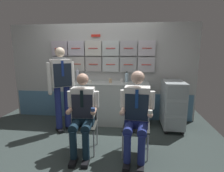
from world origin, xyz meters
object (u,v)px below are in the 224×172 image
object	(u,v)px
service_trolley	(173,104)
crew_member_right	(137,111)
water_bottle_clear	(78,75)
crew_member_standing	(62,83)
folding_chair_left	(85,117)
crew_member_left	(82,111)
folding_chair_right	(137,119)
espresso_cup_small	(110,81)

from	to	relation	value
service_trolley	crew_member_right	size ratio (longest dim) A/B	0.76
crew_member_right	water_bottle_clear	size ratio (longest dim) A/B	4.58
crew_member_standing	water_bottle_clear	bearing A→B (deg)	78.93
folding_chair_left	crew_member_left	xyz separation A→B (m)	(0.01, -0.16, 0.16)
folding_chair_left	crew_member_standing	distance (m)	0.95
crew_member_right	crew_member_standing	size ratio (longest dim) A/B	0.79
service_trolley	crew_member_right	world-z (taller)	crew_member_right
water_bottle_clear	folding_chair_right	bearing A→B (deg)	-42.50
folding_chair_right	water_bottle_clear	distance (m)	1.85
crew_member_left	folding_chair_left	bearing A→B (deg)	94.11
service_trolley	crew_member_left	world-z (taller)	crew_member_left
crew_member_left	crew_member_standing	bearing A→B (deg)	129.38
folding_chair_right	espresso_cup_small	xyz separation A→B (m)	(-0.55, 1.06, 0.42)
folding_chair_left	crew_member_left	size ratio (longest dim) A/B	0.68
crew_member_standing	water_bottle_clear	world-z (taller)	crew_member_standing
crew_member_standing	espresso_cup_small	size ratio (longest dim) A/B	19.69
crew_member_right	folding_chair_left	bearing A→B (deg)	169.44
crew_member_right	crew_member_standing	bearing A→B (deg)	152.53
folding_chair_left	service_trolley	bearing A→B (deg)	30.18
crew_member_right	espresso_cup_small	size ratio (longest dim) A/B	15.51
service_trolley	folding_chair_right	size ratio (longest dim) A/B	1.16
folding_chair_right	crew_member_standing	bearing A→B (deg)	157.99
crew_member_right	water_bottle_clear	xyz separation A→B (m)	(-1.29, 1.36, 0.32)
folding_chair_right	crew_member_right	bearing A→B (deg)	-94.65
crew_member_left	crew_member_right	bearing A→B (deg)	0.75
folding_chair_left	espresso_cup_small	world-z (taller)	espresso_cup_small
service_trolley	water_bottle_clear	size ratio (longest dim) A/B	3.48
service_trolley	crew_member_right	distance (m)	1.31
crew_member_left	crew_member_standing	xyz separation A→B (m)	(-0.61, 0.75, 0.28)
folding_chair_right	water_bottle_clear	bearing A→B (deg)	137.50
service_trolley	crew_member_left	distance (m)	1.88
service_trolley	crew_member_left	xyz separation A→B (m)	(-1.54, -1.07, 0.16)
folding_chair_right	espresso_cup_small	world-z (taller)	espresso_cup_small
folding_chair_right	water_bottle_clear	world-z (taller)	water_bottle_clear
folding_chair_right	crew_member_right	size ratio (longest dim) A/B	0.66
folding_chair_left	crew_member_left	world-z (taller)	crew_member_left
folding_chair_left	folding_chair_right	xyz separation A→B (m)	(0.83, 0.01, 0.00)
service_trolley	folding_chair_right	distance (m)	1.16
crew_member_left	water_bottle_clear	bearing A→B (deg)	109.78
crew_member_left	crew_member_standing	world-z (taller)	crew_member_standing
crew_member_right	folding_chair_right	bearing A→B (deg)	85.35
folding_chair_left	water_bottle_clear	distance (m)	1.39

